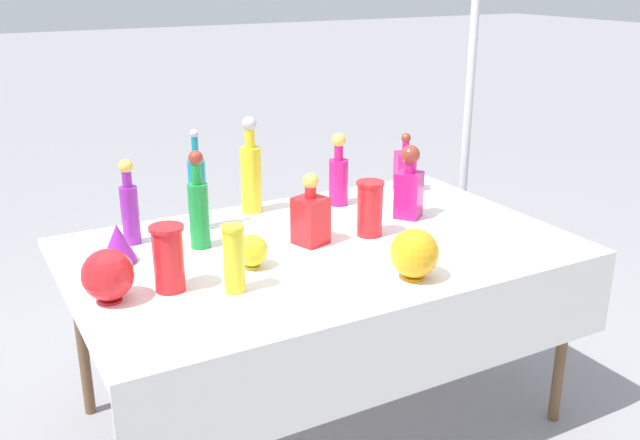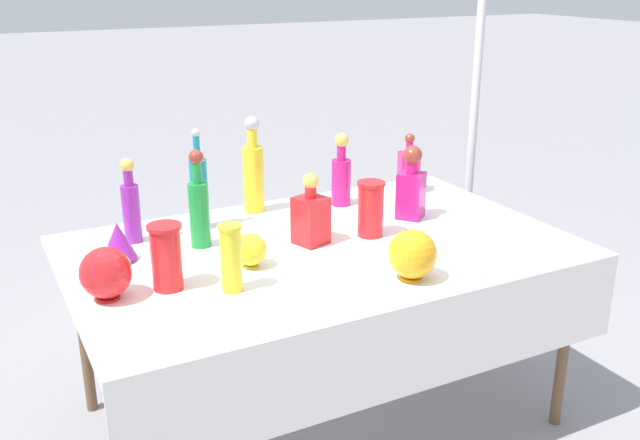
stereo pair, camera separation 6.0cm
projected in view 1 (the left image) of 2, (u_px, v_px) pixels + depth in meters
ground_plane at (320, 415)px, 2.95m from camera, size 40.00×40.00×0.00m
display_table at (325, 261)px, 2.68m from camera, size 1.86×1.17×0.76m
tall_bottle_0 at (130, 207)px, 2.67m from camera, size 0.07×0.07×0.33m
tall_bottle_1 at (338, 175)px, 3.11m from camera, size 0.08×0.08×0.32m
tall_bottle_2 at (251, 173)px, 3.01m from camera, size 0.09×0.09×0.41m
tall_bottle_3 at (199, 208)px, 2.63m from camera, size 0.08×0.08×0.37m
tall_bottle_4 at (198, 192)px, 2.81m from camera, size 0.07×0.07×0.41m
square_decanter_0 at (405, 169)px, 3.31m from camera, size 0.11×0.11×0.28m
square_decanter_1 at (311, 216)px, 2.68m from camera, size 0.14×0.14×0.28m
square_decanter_2 at (409, 186)px, 2.95m from camera, size 0.14×0.14×0.31m
slender_vase_0 at (370, 207)px, 2.76m from camera, size 0.11×0.11×0.22m
slender_vase_1 at (168, 257)px, 2.28m from camera, size 0.11×0.11×0.22m
slender_vase_2 at (234, 257)px, 2.27m from camera, size 0.08×0.08×0.23m
fluted_vase_0 at (118, 243)px, 2.51m from camera, size 0.13×0.13×0.14m
round_bowl_0 at (414, 253)px, 2.38m from camera, size 0.17×0.17×0.17m
round_bowl_1 at (108, 275)px, 2.21m from camera, size 0.16×0.16×0.17m
round_bowl_2 at (252, 251)px, 2.47m from camera, size 0.11×0.11×0.12m
price_tag_left at (474, 274)px, 2.40m from camera, size 0.06×0.02×0.04m
cardboard_box_behind_left at (271, 252)px, 4.19m from camera, size 0.39×0.41×0.43m
canopy_pole at (466, 148)px, 3.75m from camera, size 0.18×0.18×2.21m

